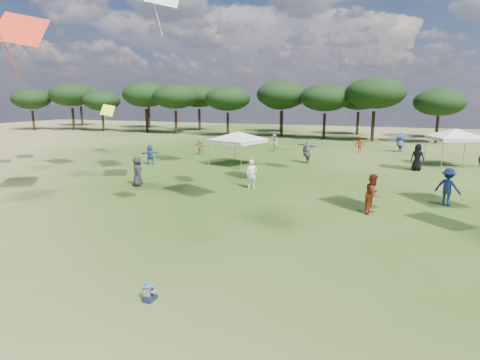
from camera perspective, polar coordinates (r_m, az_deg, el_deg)
name	(u,v)px	position (r m, az deg, el deg)	size (l,w,h in m)	color
ground	(108,336)	(9.80, -18.32, -20.37)	(140.00, 140.00, 0.00)	#375318
tree_line	(369,95)	(53.82, 17.86, 11.40)	(108.78, 17.63, 7.77)	black
tent_left	(238,133)	(30.77, -0.29, 6.68)	(6.43, 6.43, 2.88)	gray
tent_right	(456,130)	(34.27, 28.39, 6.23)	(6.23, 6.23, 3.14)	gray
toddler	(149,293)	(10.83, -12.84, -15.37)	(0.35, 0.39, 0.53)	#161D33
festival_crowd	(345,155)	(31.24, 14.71, 3.47)	(29.21, 24.23, 1.91)	#2A292E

